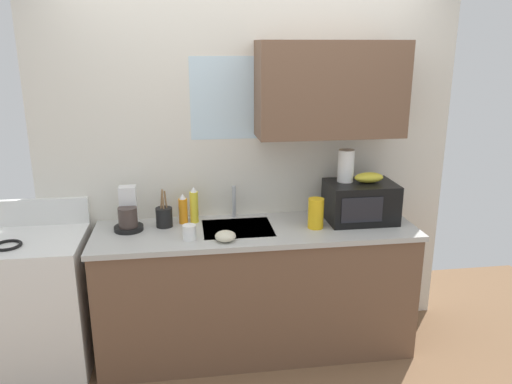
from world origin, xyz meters
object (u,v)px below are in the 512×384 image
coffee_maker (128,214)px  utensil_crock (164,217)px  microwave (360,202)px  paper_towel_roll (346,166)px  dish_soap_bottle_orange (183,209)px  cereal_canister (316,213)px  mug_white (189,232)px  banana_bunch (369,178)px  stove_range (42,302)px  small_bowl (225,236)px  dish_soap_bottle_yellow (194,206)px

coffee_maker → utensil_crock: (0.23, 0.01, -0.04)m
microwave → paper_towel_roll: 0.27m
microwave → dish_soap_bottle_orange: bearing=174.2°
cereal_canister → mug_white: (-0.83, -0.09, -0.05)m
banana_bunch → paper_towel_roll: paper_towel_roll is taller
banana_bunch → dish_soap_bottle_orange: bearing=174.5°
mug_white → cereal_canister: bearing=6.2°
dish_soap_bottle_orange → utensil_crock: size_ratio=0.79×
microwave → cereal_canister: size_ratio=2.28×
banana_bunch → cereal_canister: 0.45m
stove_range → banana_bunch: banana_bunch is taller
dish_soap_bottle_orange → mug_white: bearing=-83.6°
stove_range → small_bowl: (1.19, -0.20, 0.47)m
mug_white → dish_soap_bottle_yellow: bearing=82.8°
banana_bunch → utensil_crock: banana_bunch is taller
microwave → paper_towel_roll: (-0.10, 0.05, 0.24)m
microwave → paper_towel_roll: paper_towel_roll is taller
microwave → coffee_maker: (-1.56, 0.06, -0.03)m
banana_bunch → dish_soap_bottle_yellow: size_ratio=0.80×
dish_soap_bottle_orange → cereal_canister: 0.90m
microwave → banana_bunch: (0.05, 0.00, 0.17)m
paper_towel_roll → utensil_crock: (-1.24, 0.02, -0.31)m
dish_soap_bottle_orange → microwave: bearing=-5.8°
cereal_canister → banana_bunch: bearing=14.4°
stove_range → small_bowl: 1.30m
utensil_crock → banana_bunch: bearing=-2.9°
banana_bunch → mug_white: banana_bunch is taller
dish_soap_bottle_yellow → dish_soap_bottle_orange: 0.08m
banana_bunch → dish_soap_bottle_orange: size_ratio=0.97×
banana_bunch → coffee_maker: banana_bunch is taller
utensil_crock → small_bowl: 0.50m
paper_towel_roll → dish_soap_bottle_yellow: size_ratio=0.88×
banana_bunch → dish_soap_bottle_yellow: bearing=173.9°
coffee_maker → mug_white: coffee_maker is taller
cereal_canister → mug_white: cereal_canister is taller
coffee_maker → small_bowl: bearing=-26.7°
banana_bunch → paper_towel_roll: bearing=161.6°
utensil_crock → mug_white: bearing=-58.1°
stove_range → dish_soap_bottle_yellow: (1.01, 0.17, 0.56)m
stove_range → dish_soap_bottle_yellow: size_ratio=4.30×
small_bowl → mug_white: bearing=164.7°
microwave → mug_white: (-1.17, -0.19, -0.09)m
paper_towel_roll → dish_soap_bottle_orange: paper_towel_roll is taller
dish_soap_bottle_orange → small_bowl: 0.45m
paper_towel_roll → banana_bunch: bearing=-18.4°
coffee_maker → mug_white: size_ratio=2.95×
banana_bunch → microwave: bearing=-178.2°
stove_range → microwave: size_ratio=2.35×
stove_range → paper_towel_roll: (2.05, 0.10, 0.82)m
cereal_canister → dish_soap_bottle_orange: bearing=165.7°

